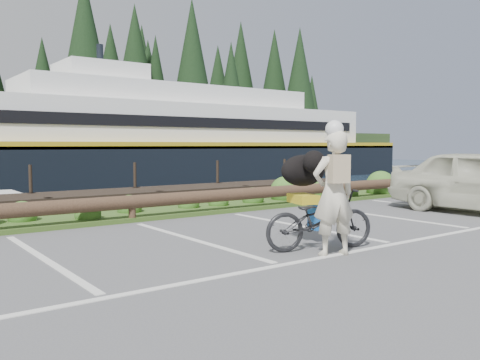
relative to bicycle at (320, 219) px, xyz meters
name	(u,v)px	position (x,y,z in m)	size (l,w,h in m)	color
ground	(264,260)	(-1.21, -0.05, -0.50)	(72.00, 72.00, 0.00)	#4F4F52
vegetation_strip	(119,216)	(-1.21, 5.25, -0.45)	(34.00, 1.60, 0.10)	#3D5B21
log_rail	(132,222)	(-1.21, 4.55, -0.50)	(32.00, 0.30, 0.60)	#443021
bicycle	(320,219)	(0.00, 0.00, 0.00)	(0.66, 1.89, 0.99)	black
cyclist	(334,193)	(-0.13, -0.42, 0.47)	(0.70, 0.46, 1.93)	beige
dog	(303,170)	(0.18, 0.58, 0.77)	(0.94, 0.46, 0.55)	black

